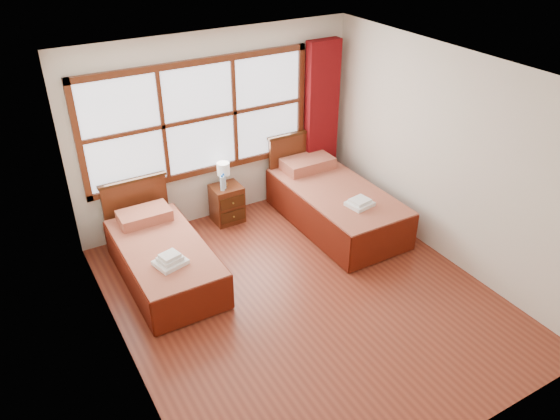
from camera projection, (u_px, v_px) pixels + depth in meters
floor at (304, 298)px, 6.31m from camera, size 4.50×4.50×0.00m
ceiling at (310, 76)px, 4.99m from camera, size 4.50×4.50×0.00m
wall_back at (217, 129)px, 7.33m from camera, size 4.00×0.00×4.00m
wall_left at (115, 256)px, 4.78m from camera, size 0.00×4.50×4.50m
wall_right at (448, 159)px, 6.51m from camera, size 0.00×4.50×4.50m
window at (199, 119)px, 7.09m from camera, size 3.16×0.06×1.56m
curtain at (321, 119)px, 7.98m from camera, size 0.50×0.16×2.30m
bed_left at (163, 257)px, 6.52m from camera, size 0.94×1.96×0.91m
bed_right at (334, 203)px, 7.57m from camera, size 1.07×2.09×1.04m
nightstand at (227, 204)px, 7.65m from camera, size 0.41×0.41×0.54m
towels_left at (170, 260)px, 6.02m from camera, size 0.38×0.35×0.14m
towels_right at (360, 203)px, 7.01m from camera, size 0.35×0.32×0.09m
lamp at (223, 169)px, 7.43m from camera, size 0.17×0.17×0.34m
bottle_near at (224, 182)px, 7.41m from camera, size 0.06×0.06×0.22m
bottle_far at (222, 183)px, 7.37m from camera, size 0.06×0.06×0.23m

